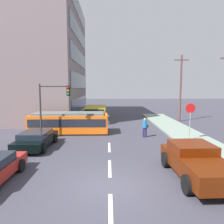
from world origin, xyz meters
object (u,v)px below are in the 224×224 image
(city_bus, at_px, (96,113))
(parked_sedan_furthest, at_px, (67,114))
(traffic_light_mast, at_px, (53,101))
(parked_sedan_far, at_px, (60,120))
(streetcar_tram, at_px, (69,123))
(pedestrian_crossing, at_px, (145,126))
(parked_sedan_mid, at_px, (36,139))
(stop_sign, at_px, (190,114))
(utility_pole_mid, at_px, (181,87))
(pickup_truck_parked, at_px, (196,161))

(city_bus, height_order, parked_sedan_furthest, city_bus)
(parked_sedan_furthest, xyz_separation_m, traffic_light_mast, (1.20, -12.22, 2.57))
(city_bus, relative_size, parked_sedan_far, 1.24)
(streetcar_tram, relative_size, pedestrian_crossing, 4.27)
(parked_sedan_mid, relative_size, parked_sedan_furthest, 1.09)
(streetcar_tram, relative_size, stop_sign, 2.48)
(pedestrian_crossing, height_order, stop_sign, stop_sign)
(streetcar_tram, bearing_deg, utility_pole_mid, 28.28)
(parked_sedan_far, bearing_deg, parked_sedan_furthest, 92.76)
(parked_sedan_mid, xyz_separation_m, utility_pole_mid, (14.07, 11.55, 3.64))
(city_bus, xyz_separation_m, parked_sedan_far, (-3.85, -3.01, -0.45))
(stop_sign, bearing_deg, traffic_light_mast, 174.98)
(parked_sedan_mid, xyz_separation_m, parked_sedan_furthest, (-0.58, 14.70, -0.00))
(parked_sedan_furthest, bearing_deg, streetcar_tram, -78.23)
(pedestrian_crossing, relative_size, parked_sedan_mid, 0.37)
(parked_sedan_mid, bearing_deg, parked_sedan_furthest, 92.27)
(traffic_light_mast, bearing_deg, parked_sedan_far, 98.28)
(pedestrian_crossing, bearing_deg, streetcar_tram, 165.38)
(parked_sedan_mid, bearing_deg, traffic_light_mast, 76.11)
(stop_sign, xyz_separation_m, utility_pole_mid, (2.54, 10.02, 2.07))
(pickup_truck_parked, bearing_deg, city_bus, 108.40)
(streetcar_tram, xyz_separation_m, traffic_light_mast, (-0.87, -2.29, 2.19))
(pedestrian_crossing, bearing_deg, pickup_truck_parked, -83.23)
(city_bus, distance_m, utility_pole_mid, 10.99)
(traffic_light_mast, distance_m, utility_pole_mid, 16.26)
(streetcar_tram, height_order, parked_sedan_mid, streetcar_tram)
(pickup_truck_parked, relative_size, stop_sign, 1.76)
(pedestrian_crossing, bearing_deg, parked_sedan_furthest, 127.05)
(streetcar_tram, relative_size, pickup_truck_parked, 1.41)
(streetcar_tram, xyz_separation_m, city_bus, (2.07, 6.97, 0.06))
(streetcar_tram, bearing_deg, traffic_light_mast, -110.79)
(streetcar_tram, height_order, traffic_light_mast, traffic_light_mast)
(city_bus, relative_size, stop_sign, 1.90)
(parked_sedan_mid, bearing_deg, parked_sedan_far, 91.94)
(traffic_light_mast, bearing_deg, pedestrian_crossing, 3.97)
(city_bus, relative_size, pedestrian_crossing, 3.28)
(city_bus, bearing_deg, utility_pole_mid, -1.11)
(pedestrian_crossing, height_order, traffic_light_mast, traffic_light_mast)
(parked_sedan_far, xyz_separation_m, stop_sign, (11.82, -7.21, 1.57))
(streetcar_tram, height_order, pickup_truck_parked, streetcar_tram)
(streetcar_tram, xyz_separation_m, pickup_truck_parked, (7.75, -10.09, -0.21))
(pedestrian_crossing, distance_m, parked_sedan_far, 10.29)
(parked_sedan_mid, relative_size, stop_sign, 1.58)
(streetcar_tram, distance_m, utility_pole_mid, 14.66)
(parked_sedan_far, relative_size, stop_sign, 1.54)
(traffic_light_mast, xyz_separation_m, utility_pole_mid, (13.45, 9.06, 1.07))
(city_bus, xyz_separation_m, pickup_truck_parked, (5.68, -17.07, -0.27))
(parked_sedan_far, bearing_deg, parked_sedan_mid, -88.06)
(parked_sedan_furthest, xyz_separation_m, utility_pole_mid, (14.65, -3.16, 3.64))
(streetcar_tram, distance_m, city_bus, 7.28)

